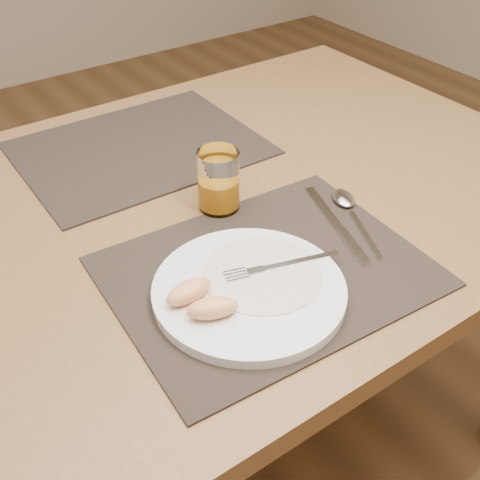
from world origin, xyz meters
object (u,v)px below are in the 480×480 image
Objects in this scene: knife at (340,229)px; spoon at (347,203)px; table at (192,242)px; plate at (249,290)px; placemat_far at (139,148)px; fork at (272,267)px; placemat_near at (268,271)px; juice_glass at (219,183)px.

spoon reaches higher than knife.
plate is (-0.05, -0.25, 0.10)m from table.
table is 0.24m from placemat_far.
table is 0.27m from knife.
fork is at bearing 13.73° from plate.
placemat_near is 4.33× the size of juice_glass.
table is 5.19× the size of plate.
table is at bearing 77.84° from plate.
plate is at bearing -102.16° from table.
juice_glass is (-0.18, 0.12, 0.04)m from spoon.
placemat_far is at bearing 87.09° from fork.
juice_glass is (0.04, 0.19, 0.03)m from fork.
knife is at bearing 9.43° from fork.
table is at bearing -94.86° from placemat_far.
fork is at bearing -91.09° from table.
placemat_far is at bearing 107.41° from knife.
fork is 0.23m from spoon.
juice_glass reaches higher than fork.
fork is 0.80× the size of knife.
plate reaches higher than placemat_near.
fork is 0.20m from juice_glass.
table is at bearing 128.52° from juice_glass.
fork is 0.93× the size of spoon.
table is 7.59× the size of spoon.
spoon is (0.21, -0.16, 0.09)m from table.
table is at bearing 88.91° from fork.
spoon is at bearing -63.48° from placemat_far.
juice_glass reaches higher than placemat_near.
table is 0.28m from spoon.
fork reaches higher than placemat_far.
knife is (0.13, -0.43, 0.00)m from placemat_far.
plate reaches higher than spoon.
plate is at bearing -98.75° from placemat_far.
knife is (0.21, 0.04, -0.01)m from plate.
placemat_near is 2.61× the size of fork.
placemat_near is (-0.00, -0.22, 0.09)m from table.
knife is at bearing 10.46° from plate.
table is 0.26m from fork.
fork is (-0.00, -0.02, 0.02)m from placemat_near.
placemat_near and placemat_far have the same top height.
spoon is (0.21, 0.06, 0.01)m from placemat_near.
placemat_near is at bearing -92.46° from placemat_far.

